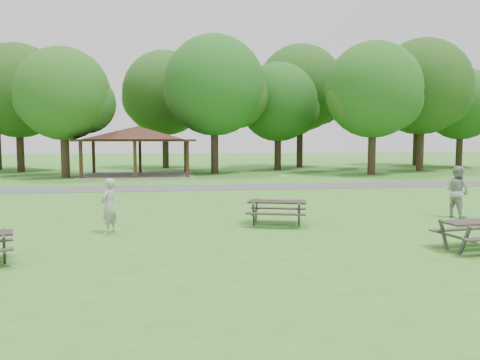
% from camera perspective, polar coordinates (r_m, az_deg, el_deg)
% --- Properties ---
extents(ground, '(160.00, 160.00, 0.00)m').
position_cam_1_polar(ground, '(12.92, -1.84, -7.35)').
color(ground, '#337521').
rests_on(ground, ground).
extents(asphalt_path, '(120.00, 3.20, 0.02)m').
position_cam_1_polar(asphalt_path, '(26.72, -5.23, -0.93)').
color(asphalt_path, '#464649').
rests_on(asphalt_path, ground).
extents(pavilion, '(8.60, 7.01, 3.76)m').
position_cam_1_polar(pavilion, '(36.63, -12.41, 5.35)').
color(pavilion, '#321F12').
rests_on(pavilion, ground).
extents(tree_row_c, '(8.19, 7.80, 10.67)m').
position_cam_1_polar(tree_row_c, '(43.57, -25.30, 9.50)').
color(tree_row_c, black).
rests_on(tree_row_c, ground).
extents(tree_row_d, '(6.93, 6.60, 9.27)m').
position_cam_1_polar(tree_row_d, '(35.99, -20.60, 9.48)').
color(tree_row_d, '#302015').
rests_on(tree_row_d, ground).
extents(tree_row_e, '(8.40, 8.00, 11.02)m').
position_cam_1_polar(tree_row_e, '(37.94, -3.00, 11.07)').
color(tree_row_e, black).
rests_on(tree_row_e, ground).
extents(tree_row_f, '(7.35, 7.00, 9.55)m').
position_cam_1_polar(tree_row_f, '(42.26, 4.77, 9.16)').
color(tree_row_f, black).
rests_on(tree_row_f, ground).
extents(tree_row_g, '(7.77, 7.40, 10.25)m').
position_cam_1_polar(tree_row_g, '(38.05, 16.04, 10.18)').
color(tree_row_g, black).
rests_on(tree_row_g, ground).
extents(tree_row_h, '(8.61, 8.20, 11.37)m').
position_cam_1_polar(tree_row_h, '(43.93, 21.42, 10.23)').
color(tree_row_h, '#312215').
rests_on(tree_row_h, ground).
extents(tree_row_i, '(7.14, 6.80, 9.52)m').
position_cam_1_polar(tree_row_i, '(49.94, 25.40, 8.13)').
color(tree_row_i, '#2E2114').
rests_on(tree_row_i, ground).
extents(tree_deep_b, '(8.40, 8.00, 11.13)m').
position_cam_1_polar(tree_deep_b, '(45.76, -9.02, 10.11)').
color(tree_deep_b, black).
rests_on(tree_deep_b, ground).
extents(tree_deep_c, '(8.82, 8.40, 11.90)m').
position_cam_1_polar(tree_deep_c, '(46.53, 7.48, 10.73)').
color(tree_deep_c, black).
rests_on(tree_deep_c, ground).
extents(tree_deep_d, '(8.40, 8.00, 11.27)m').
position_cam_1_polar(tree_deep_d, '(52.83, 20.89, 9.30)').
color(tree_deep_d, black).
rests_on(tree_deep_d, ground).
extents(picnic_table_middle, '(2.20, 1.95, 0.80)m').
position_cam_1_polar(picnic_table_middle, '(15.14, 4.53, -3.26)').
color(picnic_table_middle, black).
rests_on(picnic_table_middle, ground).
extents(picnic_table_far, '(1.93, 1.63, 0.76)m').
position_cam_1_polar(picnic_table_far, '(13.08, 26.92, -5.23)').
color(picnic_table_far, '#2B241F').
rests_on(picnic_table_far, ground).
extents(frisbee_in_flight, '(0.30, 0.30, 0.02)m').
position_cam_1_polar(frisbee_in_flight, '(14.98, 5.31, 0.47)').
color(frisbee_in_flight, yellow).
rests_on(frisbee_in_flight, ground).
extents(frisbee_thrower, '(0.59, 0.70, 1.62)m').
position_cam_1_polar(frisbee_thrower, '(14.25, -15.70, -3.06)').
color(frisbee_thrower, '#9C9C9E').
rests_on(frisbee_thrower, ground).
extents(frisbee_catcher, '(0.95, 1.07, 1.83)m').
position_cam_1_polar(frisbee_catcher, '(18.23, 24.95, -1.29)').
color(frisbee_catcher, '#959597').
rests_on(frisbee_catcher, ground).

